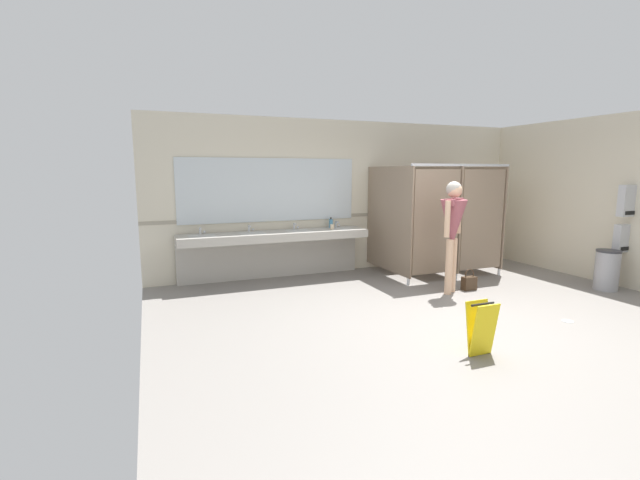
{
  "coord_description": "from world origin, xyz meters",
  "views": [
    {
      "loc": [
        -3.64,
        -4.34,
        1.86
      ],
      "look_at": [
        -1.65,
        0.62,
        1.02
      ],
      "focal_mm": 24.22,
      "sensor_mm": 36.0,
      "label": 1
    }
  ],
  "objects_px": {
    "paper_towel_dispenser_upper": "(629,201)",
    "paper_towel_dispenser_lower": "(623,238)",
    "trash_bin": "(607,270)",
    "person_standing": "(453,223)",
    "wet_floor_sign": "(481,328)",
    "paper_cup": "(332,227)",
    "soap_dispenser": "(331,223)",
    "handbag": "(469,283)"
  },
  "relations": [
    {
      "from": "handbag",
      "to": "soap_dispenser",
      "type": "distance_m",
      "value": 2.61
    },
    {
      "from": "paper_towel_dispenser_upper",
      "to": "person_standing",
      "type": "xyz_separation_m",
      "value": [
        -2.77,
        0.78,
        -0.31
      ]
    },
    {
      "from": "person_standing",
      "to": "wet_floor_sign",
      "type": "relative_size",
      "value": 3.09
    },
    {
      "from": "paper_towel_dispenser_upper",
      "to": "paper_towel_dispenser_lower",
      "type": "bearing_deg",
      "value": 90.0
    },
    {
      "from": "handbag",
      "to": "wet_floor_sign",
      "type": "distance_m",
      "value": 2.6
    },
    {
      "from": "soap_dispenser",
      "to": "handbag",
      "type": "bearing_deg",
      "value": -50.55
    },
    {
      "from": "trash_bin",
      "to": "paper_towel_dispenser_upper",
      "type": "bearing_deg",
      "value": -0.07
    },
    {
      "from": "paper_towel_dispenser_upper",
      "to": "wet_floor_sign",
      "type": "height_order",
      "value": "paper_towel_dispenser_upper"
    },
    {
      "from": "soap_dispenser",
      "to": "wet_floor_sign",
      "type": "height_order",
      "value": "soap_dispenser"
    },
    {
      "from": "handbag",
      "to": "paper_cup",
      "type": "xyz_separation_m",
      "value": [
        -1.66,
        1.66,
        0.78
      ]
    },
    {
      "from": "paper_cup",
      "to": "paper_towel_dispenser_upper",
      "type": "bearing_deg",
      "value": -31.38
    },
    {
      "from": "paper_towel_dispenser_upper",
      "to": "paper_cup",
      "type": "distance_m",
      "value": 4.76
    },
    {
      "from": "paper_towel_dispenser_upper",
      "to": "soap_dispenser",
      "type": "bearing_deg",
      "value": 145.5
    },
    {
      "from": "paper_towel_dispenser_lower",
      "to": "paper_cup",
      "type": "bearing_deg",
      "value": 148.94
    },
    {
      "from": "handbag",
      "to": "paper_cup",
      "type": "distance_m",
      "value": 2.48
    },
    {
      "from": "soap_dispenser",
      "to": "paper_cup",
      "type": "bearing_deg",
      "value": -108.31
    },
    {
      "from": "paper_towel_dispenser_upper",
      "to": "wet_floor_sign",
      "type": "bearing_deg",
      "value": -162.74
    },
    {
      "from": "trash_bin",
      "to": "wet_floor_sign",
      "type": "relative_size",
      "value": 1.15
    },
    {
      "from": "paper_towel_dispenser_upper",
      "to": "handbag",
      "type": "relative_size",
      "value": 1.46
    },
    {
      "from": "paper_cup",
      "to": "wet_floor_sign",
      "type": "distance_m",
      "value": 3.75
    },
    {
      "from": "paper_towel_dispenser_lower",
      "to": "paper_cup",
      "type": "relative_size",
      "value": 4.9
    },
    {
      "from": "person_standing",
      "to": "soap_dispenser",
      "type": "distance_m",
      "value": 2.28
    },
    {
      "from": "handbag",
      "to": "wet_floor_sign",
      "type": "relative_size",
      "value": 0.61
    },
    {
      "from": "paper_towel_dispenser_upper",
      "to": "person_standing",
      "type": "bearing_deg",
      "value": 164.29
    },
    {
      "from": "wet_floor_sign",
      "to": "handbag",
      "type": "bearing_deg",
      "value": 51.76
    },
    {
      "from": "trash_bin",
      "to": "handbag",
      "type": "bearing_deg",
      "value": 158.57
    },
    {
      "from": "paper_towel_dispenser_lower",
      "to": "paper_cup",
      "type": "distance_m",
      "value": 4.71
    },
    {
      "from": "paper_towel_dispenser_lower",
      "to": "soap_dispenser",
      "type": "relative_size",
      "value": 2.36
    },
    {
      "from": "paper_towel_dispenser_upper",
      "to": "wet_floor_sign",
      "type": "distance_m",
      "value": 4.32
    },
    {
      "from": "paper_towel_dispenser_upper",
      "to": "handbag",
      "type": "xyz_separation_m",
      "value": [
        -2.37,
        0.8,
        -1.3
      ]
    },
    {
      "from": "handbag",
      "to": "soap_dispenser",
      "type": "relative_size",
      "value": 1.8
    },
    {
      "from": "paper_towel_dispenser_upper",
      "to": "trash_bin",
      "type": "height_order",
      "value": "paper_towel_dispenser_upper"
    },
    {
      "from": "trash_bin",
      "to": "person_standing",
      "type": "height_order",
      "value": "person_standing"
    },
    {
      "from": "trash_bin",
      "to": "soap_dispenser",
      "type": "relative_size",
      "value": 3.39
    },
    {
      "from": "paper_towel_dispenser_upper",
      "to": "paper_towel_dispenser_lower",
      "type": "relative_size",
      "value": 1.12
    },
    {
      "from": "handbag",
      "to": "wet_floor_sign",
      "type": "xyz_separation_m",
      "value": [
        -1.6,
        -2.04,
        0.17
      ]
    },
    {
      "from": "paper_towel_dispenser_lower",
      "to": "soap_dispenser",
      "type": "xyz_separation_m",
      "value": [
        -3.95,
        2.69,
        0.12
      ]
    },
    {
      "from": "trash_bin",
      "to": "person_standing",
      "type": "relative_size",
      "value": 0.37
    },
    {
      "from": "trash_bin",
      "to": "wet_floor_sign",
      "type": "bearing_deg",
      "value": -161.23
    },
    {
      "from": "paper_towel_dispenser_upper",
      "to": "paper_towel_dispenser_lower",
      "type": "xyz_separation_m",
      "value": [
        0.0,
        0.03,
        -0.6
      ]
    },
    {
      "from": "paper_cup",
      "to": "wet_floor_sign",
      "type": "xyz_separation_m",
      "value": [
        0.06,
        -3.7,
        -0.61
      ]
    },
    {
      "from": "paper_towel_dispenser_lower",
      "to": "wet_floor_sign",
      "type": "relative_size",
      "value": 0.8
    }
  ]
}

